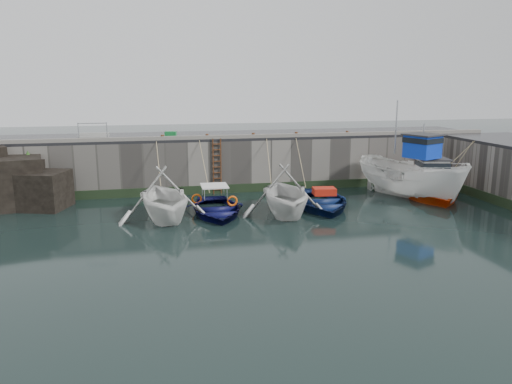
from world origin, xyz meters
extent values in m
plane|color=black|center=(0.00, 0.00, 0.00)|extent=(120.00, 120.00, 0.00)
cube|color=slate|center=(0.00, 12.50, 1.50)|extent=(30.00, 5.00, 3.00)
cube|color=black|center=(0.00, 12.50, 3.08)|extent=(30.00, 5.00, 0.16)
cube|color=slate|center=(0.00, 10.15, 3.26)|extent=(30.00, 0.30, 0.20)
cube|color=black|center=(0.00, 9.96, 0.25)|extent=(30.00, 0.08, 0.50)
cube|color=black|center=(-13.00, 9.00, 1.30)|extent=(4.05, 3.66, 2.60)
cube|color=black|center=(-11.20, 8.40, 0.95)|extent=(2.96, 2.83, 1.90)
cube|color=black|center=(-12.20, 9.60, 1.15)|extent=(2.01, 1.83, 2.30)
cone|color=#2D591E|center=(-12.60, 8.80, 2.18)|extent=(0.44, 0.44, 0.45)
cone|color=#2D591E|center=(-11.50, 8.20, 1.68)|extent=(0.44, 0.44, 0.45)
cone|color=#2D591E|center=(-12.00, 9.80, 2.58)|extent=(0.44, 0.44, 0.45)
cylinder|color=#3F1E0F|center=(-2.22, 9.92, 1.60)|extent=(0.07, 0.07, 3.20)
cylinder|color=#3F1E0F|center=(-1.78, 9.92, 1.60)|extent=(0.07, 0.07, 3.20)
cube|color=#3F1E0F|center=(-2.00, 9.90, 0.25)|extent=(0.44, 0.06, 0.05)
cube|color=#3F1E0F|center=(-2.00, 9.90, 0.58)|extent=(0.44, 0.06, 0.05)
cube|color=#3F1E0F|center=(-2.00, 9.90, 0.91)|extent=(0.44, 0.06, 0.05)
cube|color=#3F1E0F|center=(-2.00, 9.90, 1.24)|extent=(0.44, 0.06, 0.05)
cube|color=#3F1E0F|center=(-2.00, 9.90, 1.57)|extent=(0.44, 0.06, 0.05)
cube|color=#3F1E0F|center=(-2.00, 9.90, 1.90)|extent=(0.44, 0.06, 0.05)
cube|color=#3F1E0F|center=(-2.00, 9.90, 2.23)|extent=(0.44, 0.06, 0.05)
cube|color=#3F1E0F|center=(-2.00, 9.90, 2.56)|extent=(0.44, 0.06, 0.05)
cube|color=#3F1E0F|center=(-2.00, 9.90, 2.89)|extent=(0.44, 0.06, 0.05)
imported|color=silver|center=(-5.23, 5.05, 0.00)|extent=(5.28, 5.89, 2.79)
imported|color=#090A38|center=(-2.70, 5.45, 0.00)|extent=(3.59, 4.97, 1.02)
imported|color=silver|center=(0.58, 4.70, 0.00)|extent=(4.97, 5.62, 2.75)
imported|color=#0B1A45|center=(2.78, 5.69, 0.00)|extent=(4.55, 5.88, 1.12)
imported|color=silver|center=(8.30, 6.50, 1.00)|extent=(5.26, 7.44, 2.70)
cube|color=#0C32C1|center=(8.54, 5.95, 2.95)|extent=(1.89, 1.94, 1.20)
cube|color=black|center=(8.54, 5.95, 3.30)|extent=(1.97, 2.02, 0.28)
cube|color=#262628|center=(8.54, 5.95, 3.59)|extent=(2.16, 2.21, 0.08)
cylinder|color=#A5A8AD|center=(7.80, 7.59, 3.85)|extent=(0.08, 0.08, 3.00)
imported|color=#FF4C0D|center=(9.50, 6.80, 0.32)|extent=(5.91, 7.33, 1.34)
cube|color=silver|center=(9.37, 6.21, 1.59)|extent=(1.69, 1.76, 1.20)
cube|color=black|center=(9.37, 6.21, 1.94)|extent=(1.76, 1.84, 0.28)
cube|color=#262628|center=(9.37, 6.21, 2.23)|extent=(1.93, 2.00, 0.08)
cylinder|color=#A5A8AD|center=(9.76, 7.97, 2.49)|extent=(0.08, 0.08, 3.00)
cube|color=#167933|center=(-4.45, 12.36, 3.29)|extent=(0.73, 0.51, 0.26)
cylinder|color=#A5A8AD|center=(-9.50, 10.60, 3.66)|extent=(0.05, 0.05, 1.00)
cylinder|color=#A5A8AD|center=(-8.00, 10.60, 3.66)|extent=(0.05, 0.05, 1.00)
cylinder|color=#A5A8AD|center=(-8.75, 10.60, 4.12)|extent=(1.50, 0.05, 0.05)
cube|color=gray|center=(-8.75, 11.10, 3.25)|extent=(1.60, 0.35, 0.18)
cube|color=gray|center=(-8.75, 11.45, 3.43)|extent=(1.60, 0.35, 0.18)
cylinder|color=#3F1E0F|center=(-5.00, 10.25, 3.30)|extent=(0.18, 0.18, 0.28)
cylinder|color=#3F1E0F|center=(-2.50, 10.25, 3.30)|extent=(0.18, 0.18, 0.28)
cylinder|color=#3F1E0F|center=(0.20, 10.25, 3.30)|extent=(0.18, 0.18, 0.28)
cylinder|color=#3F1E0F|center=(2.80, 10.25, 3.30)|extent=(0.18, 0.18, 0.28)
cylinder|color=#3F1E0F|center=(6.00, 10.25, 3.30)|extent=(0.18, 0.18, 0.28)
camera|label=1|loc=(-5.78, -18.11, 6.30)|focal=35.00mm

